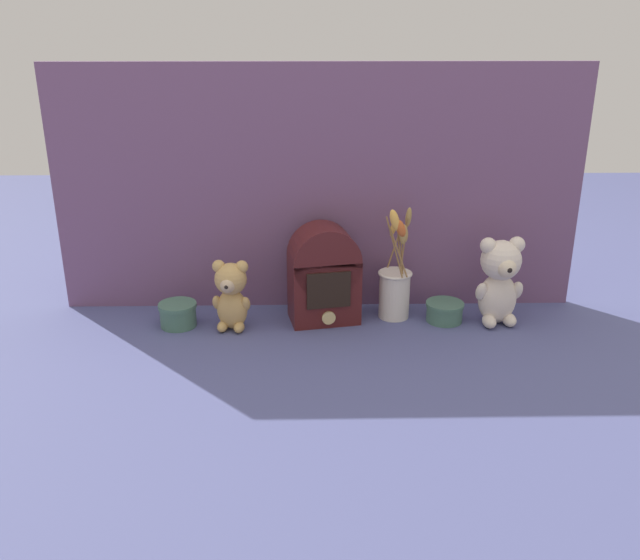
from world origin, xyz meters
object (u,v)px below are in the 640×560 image
at_px(vintage_radio, 324,274).
at_px(decorative_tin_short, 178,314).
at_px(decorative_tin_tall, 444,312).
at_px(teddy_bear_medium, 231,294).
at_px(flower_vase, 395,285).
at_px(teddy_bear_large, 500,279).

bearing_deg(vintage_radio, decorative_tin_short, -175.38).
xyz_separation_m(decorative_tin_tall, decorative_tin_short, (-0.75, -0.02, 0.01)).
bearing_deg(decorative_tin_short, decorative_tin_tall, 1.38).
height_order(teddy_bear_medium, vintage_radio, vintage_radio).
relative_size(vintage_radio, decorative_tin_tall, 2.60).
relative_size(flower_vase, decorative_tin_short, 3.22).
xyz_separation_m(vintage_radio, decorative_tin_tall, (0.34, -0.01, -0.11)).
height_order(teddy_bear_medium, decorative_tin_short, teddy_bear_medium).
xyz_separation_m(teddy_bear_large, teddy_bear_medium, (-0.74, -0.02, -0.03)).
distance_m(vintage_radio, decorative_tin_tall, 0.36).
height_order(flower_vase, decorative_tin_tall, flower_vase).
distance_m(flower_vase, vintage_radio, 0.21).
height_order(flower_vase, vintage_radio, flower_vase).
height_order(decorative_tin_tall, decorative_tin_short, decorative_tin_short).
height_order(teddy_bear_large, teddy_bear_medium, teddy_bear_large).
bearing_deg(decorative_tin_tall, flower_vase, 168.10).
xyz_separation_m(flower_vase, vintage_radio, (-0.20, -0.01, 0.04)).
bearing_deg(teddy_bear_large, decorative_tin_tall, 173.87).
relative_size(flower_vase, vintage_radio, 1.22).
xyz_separation_m(flower_vase, decorative_tin_tall, (0.14, -0.03, -0.07)).
bearing_deg(decorative_tin_short, teddy_bear_medium, -7.47).
distance_m(teddy_bear_medium, vintage_radio, 0.26).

